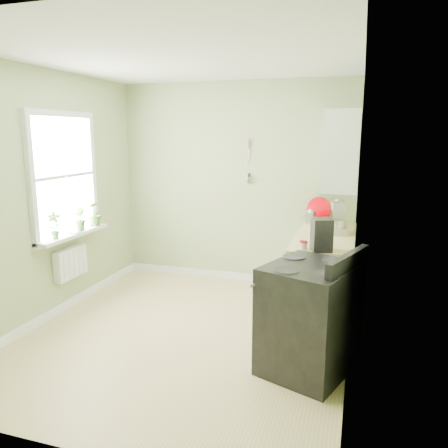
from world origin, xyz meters
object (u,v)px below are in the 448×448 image
(stove, at_px, (310,317))
(stand_mixer, at_px, (338,218))
(kettle, at_px, (310,216))
(coffee_maker, at_px, (321,236))

(stove, xyz_separation_m, stand_mixer, (0.13, 1.47, 0.60))
(stand_mixer, xyz_separation_m, kettle, (-0.36, 0.42, -0.07))
(kettle, distance_m, coffee_maker, 1.30)
(stand_mixer, distance_m, kettle, 0.56)
(stand_mixer, relative_size, coffee_maker, 1.26)
(kettle, height_order, coffee_maker, coffee_maker)
(kettle, xyz_separation_m, coffee_maker, (0.25, -1.28, 0.06))
(stand_mixer, xyz_separation_m, coffee_maker, (-0.11, -0.85, -0.02))
(coffee_maker, bearing_deg, kettle, 100.95)
(stove, height_order, kettle, kettle)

